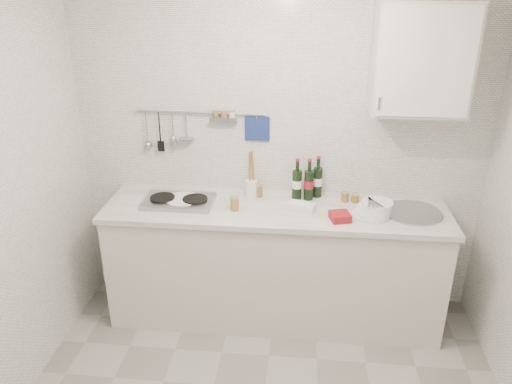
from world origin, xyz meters
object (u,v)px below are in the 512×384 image
Objects in this scene: plate_stack_hob at (182,201)px; plate_stack_sink at (374,209)px; utensil_crock at (251,186)px; wall_cabinet at (421,58)px; wine_bottles at (308,179)px.

plate_stack_hob is 1.00× the size of plate_stack_sink.
utensil_crock is (0.48, 0.16, 0.07)m from plate_stack_hob.
wall_cabinet reaches higher than wine_bottles.
wall_cabinet is 2.58× the size of plate_stack_hob.
wall_cabinet is 1.91× the size of utensil_crock.
wine_bottles reaches higher than plate_stack_hob.
plate_stack_hob is at bearing -175.81° from wall_cabinet.
plate_stack_hob is at bearing -162.05° from utensil_crock.
wine_bottles is 0.85× the size of utensil_crock.
utensil_crock reaches higher than plate_stack_sink.
wine_bottles is at bearing 152.11° from plate_stack_sink.
plate_stack_sink is at bearing -141.30° from wall_cabinet.
plate_stack_sink is 0.74× the size of utensil_crock.
wall_cabinet is 2.26× the size of wine_bottles.
utensil_crock is at bearing 177.81° from wall_cabinet.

